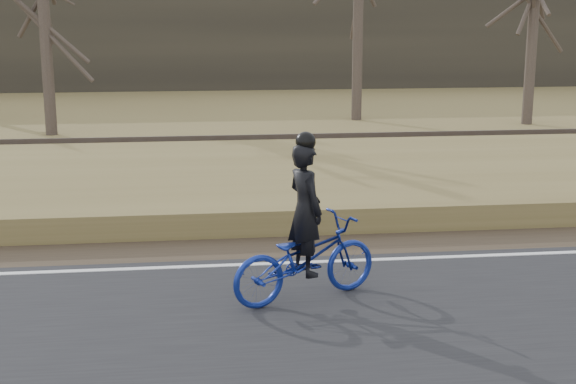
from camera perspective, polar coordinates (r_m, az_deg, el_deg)
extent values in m
plane|color=olive|center=(12.14, -17.34, -6.06)|extent=(120.00, 120.00, 0.00)
cube|color=silver|center=(12.31, -17.20, -5.47)|extent=(120.00, 0.12, 0.01)
cube|color=#473A2B|center=(13.26, -16.45, -4.32)|extent=(120.00, 1.60, 0.04)
cube|color=olive|center=(16.08, -14.82, -0.53)|extent=(120.00, 5.00, 0.44)
cube|color=slate|center=(19.77, -13.39, 2.00)|extent=(120.00, 3.00, 0.45)
cube|color=black|center=(19.72, -13.43, 2.84)|extent=(120.00, 2.40, 0.14)
cube|color=brown|center=(18.99, -13.69, 2.90)|extent=(120.00, 0.07, 0.15)
cube|color=brown|center=(20.40, -13.24, 3.59)|extent=(120.00, 0.07, 0.15)
cube|color=#383328|center=(41.39, -10.31, 11.45)|extent=(120.00, 4.00, 6.00)
imported|color=navy|center=(10.57, 1.22, -4.76)|extent=(2.23, 1.48, 1.11)
imported|color=black|center=(10.39, 1.24, -1.25)|extent=(0.63, 0.75, 1.74)
sphere|color=black|center=(10.21, 1.26, 3.60)|extent=(0.26, 0.26, 0.26)
cylinder|color=brown|center=(26.03, -16.94, 11.61)|extent=(0.36, 0.36, 7.05)
cylinder|color=brown|center=(28.60, 5.03, 13.07)|extent=(0.36, 0.36, 7.96)
cylinder|color=brown|center=(28.62, 17.05, 11.69)|extent=(0.36, 0.36, 7.08)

